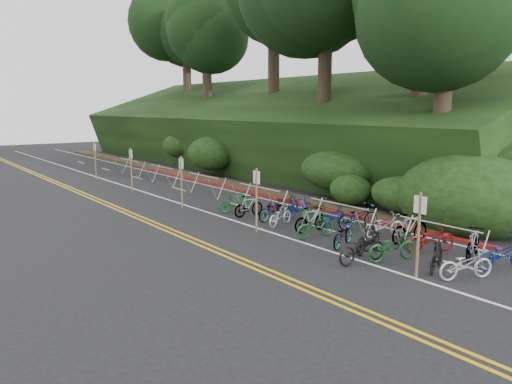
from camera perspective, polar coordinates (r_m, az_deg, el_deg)
The scene contains 11 objects.
ground at distance 15.51m, azimuth 9.53°, elevation -8.50°, with size 120.00×120.00×0.00m, color black.
road_markings at distance 23.67m, azimuth -7.32°, elevation -2.10°, with size 7.47×80.00×0.01m.
red_curb at distance 27.95m, azimuth -0.21°, elevation -0.11°, with size 0.25×28.00×0.10m, color maroon.
embankment at distance 37.63m, azimuth 2.27°, elevation 6.27°, with size 14.30×48.14×9.11m.
tree_cluster at distance 38.67m, azimuth -4.53°, elevation 19.39°, with size 32.33×53.94×18.17m.
bike_rack_front at distance 17.04m, azimuth 20.12°, elevation -4.41°, with size 1.12×2.95×1.13m.
bike_racks_rest at distance 27.17m, azimuth -6.05°, elevation 1.27°, with size 1.14×23.00×1.17m.
signpost_near at distance 14.74m, azimuth 18.10°, elevation -4.10°, with size 0.08×0.40×2.47m.
signposts_rest at distance 26.85m, azimuth -11.58°, elevation 2.26°, with size 0.08×18.40×2.50m.
bike_front at distance 15.92m, azimuth 12.02°, elevation -6.28°, with size 1.85×0.65×0.97m, color black.
bike_valet at distance 19.00m, azimuth 10.80°, elevation -3.68°, with size 3.49×13.34×1.09m.
Camera 1 is at (-10.75, -10.09, 4.81)m, focal length 35.00 mm.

